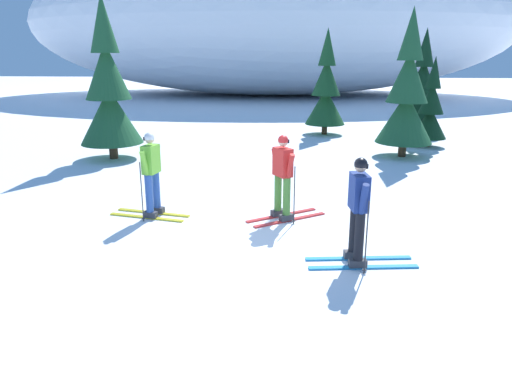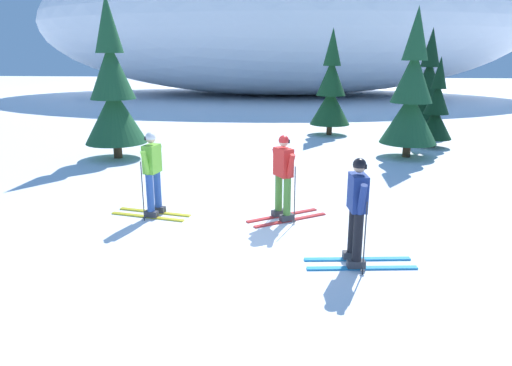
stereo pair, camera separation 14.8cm
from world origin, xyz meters
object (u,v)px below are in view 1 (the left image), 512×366
at_px(pine_tree_center_right, 431,110).
at_px(pine_tree_center, 407,96).
at_px(skier_lime_jacket, 151,173).
at_px(skier_navy_jacket, 359,210).
at_px(pine_tree_center_left, 326,91).
at_px(skier_red_jacket, 283,176).
at_px(pine_tree_far_right, 422,93).
at_px(pine_tree_far_left, 109,92).

bearing_deg(pine_tree_center_right, pine_tree_center, -126.48).
height_order(skier_lime_jacket, pine_tree_center, pine_tree_center).
distance_m(skier_navy_jacket, pine_tree_center_left, 12.60).
bearing_deg(skier_lime_jacket, skier_red_jacket, 0.50).
height_order(skier_navy_jacket, pine_tree_center, pine_tree_center).
bearing_deg(pine_tree_center, skier_red_jacket, -121.17).
distance_m(skier_navy_jacket, pine_tree_far_right, 12.72).
height_order(skier_lime_jacket, skier_red_jacket, skier_lime_jacket).
xyz_separation_m(pine_tree_center_left, pine_tree_center_right, (3.58, -2.45, -0.45)).
relative_size(skier_red_jacket, pine_tree_center_right, 0.55).
height_order(skier_red_jacket, pine_tree_center_right, pine_tree_center_right).
xyz_separation_m(skier_red_jacket, pine_tree_far_right, (5.28, 10.01, 0.87)).
bearing_deg(skier_red_jacket, pine_tree_center_right, 57.61).
distance_m(skier_lime_jacket, skier_red_jacket, 2.69).
relative_size(pine_tree_far_left, pine_tree_center_left, 1.18).
distance_m(skier_navy_jacket, skier_red_jacket, 2.36).
distance_m(pine_tree_far_left, pine_tree_far_right, 11.81).
xyz_separation_m(skier_navy_jacket, skier_red_jacket, (-1.22, 2.02, -0.01)).
bearing_deg(pine_tree_center, pine_tree_far_right, 68.51).
bearing_deg(pine_tree_center_right, skier_lime_jacket, -133.93).
bearing_deg(pine_tree_center_left, pine_tree_far_left, -143.73).
relative_size(skier_navy_jacket, pine_tree_center_left, 0.42).
height_order(pine_tree_center_left, pine_tree_center, pine_tree_center).
bearing_deg(skier_red_jacket, pine_tree_center_left, 81.57).
distance_m(pine_tree_far_left, pine_tree_center, 9.45).
relative_size(skier_lime_jacket, skier_red_jacket, 1.01).
relative_size(pine_tree_center_left, pine_tree_far_right, 1.01).
distance_m(skier_red_jacket, pine_tree_center_left, 10.70).
xyz_separation_m(pine_tree_far_left, pine_tree_center_left, (7.13, 5.23, -0.32)).
bearing_deg(skier_navy_jacket, pine_tree_center_right, 68.84).
relative_size(pine_tree_far_left, pine_tree_far_right, 1.18).
height_order(pine_tree_far_left, pine_tree_far_right, pine_tree_far_left).
relative_size(skier_lime_jacket, pine_tree_far_left, 0.35).
xyz_separation_m(pine_tree_far_left, pine_tree_center, (9.39, 1.01, -0.14)).
distance_m(skier_lime_jacket, pine_tree_center, 9.16).
bearing_deg(skier_red_jacket, pine_tree_far_left, 136.27).
bearing_deg(skier_navy_jacket, skier_red_jacket, 121.18).
bearing_deg(pine_tree_center, pine_tree_center_right, 53.52).
bearing_deg(pine_tree_center_left, pine_tree_center_right, -34.37).
bearing_deg(skier_red_jacket, skier_navy_jacket, -58.82).
relative_size(skier_lime_jacket, pine_tree_far_right, 0.42).
bearing_deg(skier_navy_jacket, pine_tree_center_left, 88.44).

